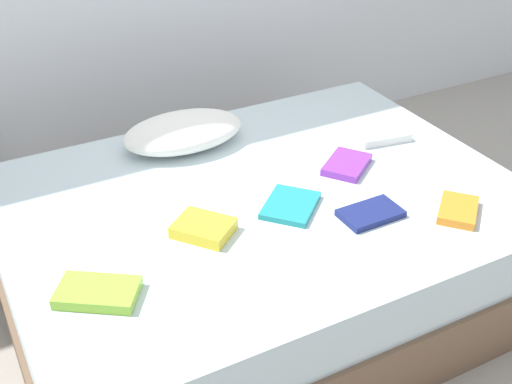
# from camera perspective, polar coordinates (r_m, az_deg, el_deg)

# --- Properties ---
(ground_plane) EXTENTS (8.00, 8.00, 0.00)m
(ground_plane) POSITION_cam_1_polar(r_m,az_deg,el_deg) (2.85, 0.48, -8.65)
(ground_plane) COLOR #9E998E
(bed) EXTENTS (2.00, 1.50, 0.50)m
(bed) POSITION_cam_1_polar(r_m,az_deg,el_deg) (2.70, 0.50, -4.68)
(bed) COLOR brown
(bed) RESTS_ON ground
(pillow) EXTENTS (0.53, 0.33, 0.13)m
(pillow) POSITION_cam_1_polar(r_m,az_deg,el_deg) (2.88, -6.32, 5.21)
(pillow) COLOR white
(pillow) RESTS_ON bed
(textbook_purple) EXTENTS (0.26, 0.25, 0.03)m
(textbook_purple) POSITION_cam_1_polar(r_m,az_deg,el_deg) (2.74, 7.85, 2.36)
(textbook_purple) COLOR purple
(textbook_purple) RESTS_ON bed
(textbook_navy) EXTENTS (0.23, 0.14, 0.02)m
(textbook_navy) POSITION_cam_1_polar(r_m,az_deg,el_deg) (2.45, 9.87, -1.84)
(textbook_navy) COLOR navy
(textbook_navy) RESTS_ON bed
(textbook_teal) EXTENTS (0.29, 0.28, 0.02)m
(textbook_teal) POSITION_cam_1_polar(r_m,az_deg,el_deg) (2.47, 2.99, -1.16)
(textbook_teal) COLOR teal
(textbook_teal) RESTS_ON bed
(textbook_yellow) EXTENTS (0.24, 0.25, 0.05)m
(textbook_yellow) POSITION_cam_1_polar(r_m,az_deg,el_deg) (2.33, -4.56, -3.12)
(textbook_yellow) COLOR yellow
(textbook_yellow) RESTS_ON bed
(textbook_lime) EXTENTS (0.29, 0.26, 0.04)m
(textbook_lime) POSITION_cam_1_polar(r_m,az_deg,el_deg) (2.12, -13.51, -8.44)
(textbook_lime) COLOR #8CC638
(textbook_lime) RESTS_ON bed
(textbook_white) EXTENTS (0.26, 0.19, 0.04)m
(textbook_white) POSITION_cam_1_polar(r_m,az_deg,el_deg) (3.00, 10.70, 4.93)
(textbook_white) COLOR white
(textbook_white) RESTS_ON bed
(textbook_orange) EXTENTS (0.24, 0.23, 0.03)m
(textbook_orange) POSITION_cam_1_polar(r_m,az_deg,el_deg) (2.54, 17.06, -1.51)
(textbook_orange) COLOR orange
(textbook_orange) RESTS_ON bed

